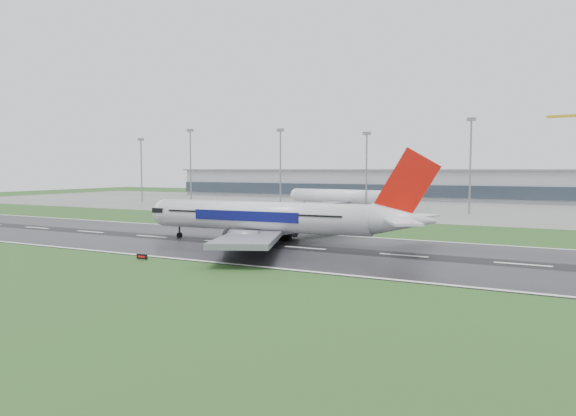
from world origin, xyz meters
The scene contains 12 objects.
ground centered at (0.00, 0.00, 0.00)m, with size 520.00×520.00×0.00m, color #21481A.
runway centered at (0.00, 0.00, 0.05)m, with size 400.00×45.00×0.10m, color black.
apron centered at (0.00, 125.00, 0.04)m, with size 400.00×130.00×0.08m, color slate.
terminal centered at (0.00, 185.00, 7.50)m, with size 240.00×36.00×15.00m, color #91959C.
main_airliner centered at (32.55, 3.14, 9.61)m, with size 64.44×61.37×19.02m, color silver, non-canonical shape.
parked_airliner centered at (7.43, 104.44, 7.84)m, with size 52.96×49.31×15.52m, color silver, non-canonical shape.
runway_sign centered at (20.42, -25.35, 0.52)m, with size 2.30×0.26×1.04m, color black, non-canonical shape.
floodmast_0 centered at (-94.90, 100.00, 14.74)m, with size 0.64×0.64×29.48m, color gray.
floodmast_1 centered at (-65.37, 100.00, 16.43)m, with size 0.64×0.64×32.86m, color gray.
floodmast_2 centered at (-18.85, 100.00, 15.73)m, with size 0.64×0.64×31.47m, color gray.
floodmast_3 centered at (18.65, 100.00, 14.46)m, with size 0.64×0.64×28.91m, color gray.
floodmast_4 centered at (56.82, 100.00, 16.33)m, with size 0.64×0.64×32.66m, color gray.
Camera 1 is at (85.06, -95.15, 15.89)m, focal length 33.02 mm.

